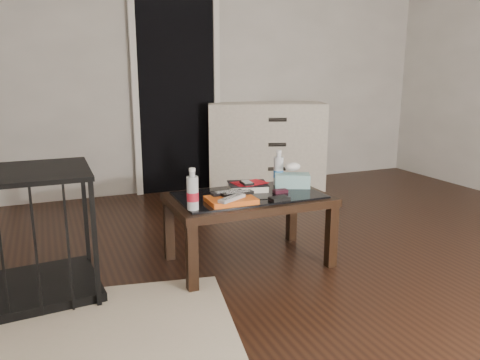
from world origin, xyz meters
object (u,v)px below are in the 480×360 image
at_px(water_bottle_right, 279,168).
at_px(dresser, 266,146).
at_px(textbook, 248,186).
at_px(water_bottle_left, 193,189).
at_px(coffee_table, 249,204).
at_px(pet_crate, 9,259).
at_px(tissue_box, 292,181).

bearing_deg(water_bottle_right, dresser, 66.93).
height_order(dresser, textbook, dresser).
height_order(textbook, water_bottle_left, water_bottle_left).
bearing_deg(water_bottle_left, dresser, 54.48).
distance_m(coffee_table, water_bottle_left, 0.50).
xyz_separation_m(dresser, pet_crate, (-2.39, -1.75, -0.22)).
bearing_deg(textbook, dresser, 74.62).
distance_m(pet_crate, water_bottle_left, 1.06).
xyz_separation_m(pet_crate, textbook, (1.44, 0.06, 0.25)).
relative_size(dresser, textbook, 5.19).
height_order(textbook, water_bottle_right, water_bottle_right).
relative_size(textbook, tissue_box, 1.09).
height_order(dresser, pet_crate, dresser).
bearing_deg(pet_crate, coffee_table, -6.79).
height_order(coffee_table, water_bottle_left, water_bottle_left).
relative_size(dresser, pet_crate, 1.37).
xyz_separation_m(coffee_table, pet_crate, (-1.40, 0.04, -0.17)).
xyz_separation_m(textbook, water_bottle_left, (-0.46, -0.29, 0.10)).
relative_size(pet_crate, water_bottle_left, 3.99).
height_order(water_bottle_right, tissue_box, water_bottle_right).
relative_size(pet_crate, textbook, 3.80).
bearing_deg(coffee_table, tissue_box, 9.48).
height_order(dresser, tissue_box, dresser).
bearing_deg(dresser, water_bottle_left, -106.36).
bearing_deg(tissue_box, dresser, 93.96).
relative_size(dresser, water_bottle_right, 5.45).
height_order(pet_crate, water_bottle_right, pet_crate).
height_order(coffee_table, pet_crate, pet_crate).
xyz_separation_m(coffee_table, water_bottle_right, (0.29, 0.16, 0.18)).
xyz_separation_m(coffee_table, textbook, (0.04, 0.10, 0.09)).
bearing_deg(water_bottle_left, textbook, 31.80).
bearing_deg(water_bottle_right, textbook, -167.34).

